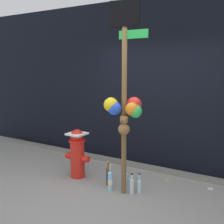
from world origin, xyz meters
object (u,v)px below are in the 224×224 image
(memorial_post, at_px, (125,94))
(bottle_3, at_px, (108,175))
(bottle_1, at_px, (110,180))
(bottle_5, at_px, (130,182))
(bottle_0, at_px, (132,185))
(fire_hydrant, at_px, (77,152))
(bottle_4, at_px, (139,185))
(bottle_2, at_px, (125,178))

(memorial_post, bearing_deg, bottle_3, 158.01)
(bottle_1, height_order, bottle_5, bottle_1)
(bottle_0, bearing_deg, bottle_1, -170.90)
(bottle_0, bearing_deg, fire_hydrant, 174.37)
(bottle_5, bearing_deg, bottle_4, -11.31)
(bottle_3, bearing_deg, bottle_5, 4.31)
(fire_hydrant, bearing_deg, bottle_0, -5.63)
(memorial_post, bearing_deg, bottle_4, 38.74)
(bottle_3, height_order, bottle_4, bottle_3)
(bottle_1, bearing_deg, fire_hydrant, 167.84)
(fire_hydrant, bearing_deg, bottle_1, -12.16)
(bottle_2, height_order, bottle_4, bottle_2)
(bottle_5, bearing_deg, bottle_2, 144.24)
(bottle_0, relative_size, bottle_1, 0.78)
(memorial_post, distance_m, bottle_0, 1.42)
(bottle_1, relative_size, bottle_3, 1.04)
(bottle_2, bearing_deg, bottle_5, -35.76)
(bottle_0, bearing_deg, bottle_3, 168.68)
(fire_hydrant, xyz_separation_m, bottle_0, (1.14, -0.11, -0.31))
(bottle_4, bearing_deg, bottle_2, 156.51)
(bottle_1, distance_m, bottle_3, 0.21)
(fire_hydrant, distance_m, bottle_1, 0.85)
(bottle_2, distance_m, bottle_4, 0.35)
(bottle_2, bearing_deg, memorial_post, -65.53)
(bottle_1, distance_m, bottle_4, 0.46)
(memorial_post, height_order, bottle_3, memorial_post)
(bottle_4, height_order, bottle_5, bottle_4)
(bottle_1, bearing_deg, bottle_4, 18.94)
(fire_hydrant, bearing_deg, memorial_post, -9.31)
(memorial_post, xyz_separation_m, bottle_2, (-0.13, 0.29, -1.44))
(bottle_4, bearing_deg, memorial_post, -141.26)
(bottle_1, bearing_deg, bottle_0, 9.10)
(bottle_2, bearing_deg, bottle_3, -152.23)
(memorial_post, distance_m, bottle_3, 1.45)
(fire_hydrant, bearing_deg, bottle_4, -0.91)
(memorial_post, relative_size, bottle_0, 8.71)
(bottle_0, relative_size, bottle_4, 1.04)
(bottle_2, bearing_deg, bottle_1, -112.24)
(bottle_0, relative_size, bottle_2, 1.04)
(bottle_2, height_order, bottle_5, bottle_2)
(memorial_post, relative_size, bottle_5, 9.76)
(bottle_0, bearing_deg, memorial_post, -151.43)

